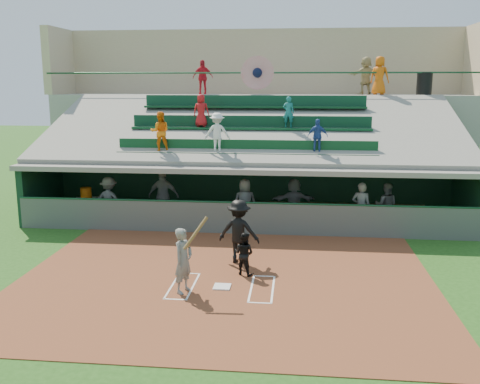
# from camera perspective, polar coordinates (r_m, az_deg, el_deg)

# --- Properties ---
(ground) EXTENTS (100.00, 100.00, 0.00)m
(ground) POSITION_cam_1_polar(r_m,az_deg,el_deg) (13.91, -1.92, -10.19)
(ground) COLOR #204C15
(ground) RESTS_ON ground
(dirt_slab) EXTENTS (11.00, 9.00, 0.02)m
(dirt_slab) POSITION_cam_1_polar(r_m,az_deg,el_deg) (14.36, -1.64, -9.42)
(dirt_slab) COLOR brown
(dirt_slab) RESTS_ON ground
(home_plate) EXTENTS (0.43, 0.43, 0.03)m
(home_plate) POSITION_cam_1_polar(r_m,az_deg,el_deg) (13.89, -1.92, -10.05)
(home_plate) COLOR white
(home_plate) RESTS_ON dirt_slab
(batters_box_chalk) EXTENTS (2.65, 1.85, 0.01)m
(batters_box_chalk) POSITION_cam_1_polar(r_m,az_deg,el_deg) (13.90, -1.92, -10.10)
(batters_box_chalk) COLOR silver
(batters_box_chalk) RESTS_ON dirt_slab
(dugout_floor) EXTENTS (16.00, 3.50, 0.04)m
(dugout_floor) POSITION_cam_1_polar(r_m,az_deg,el_deg) (20.28, 0.69, -3.09)
(dugout_floor) COLOR gray
(dugout_floor) RESTS_ON ground
(concourse_slab) EXTENTS (20.00, 3.00, 4.60)m
(concourse_slab) POSITION_cam_1_polar(r_m,az_deg,el_deg) (26.51, 2.06, 5.38)
(concourse_slab) COLOR gray
(concourse_slab) RESTS_ON ground
(grandstand) EXTENTS (20.40, 10.40, 7.80)m
(grandstand) POSITION_cam_1_polar(r_m,az_deg,el_deg) (23.55, 1.53, 4.51)
(grandstand) COLOR #525853
(grandstand) RESTS_ON ground
(batter_at_plate) EXTENTS (0.93, 0.77, 1.95)m
(batter_at_plate) POSITION_cam_1_polar(r_m,az_deg,el_deg) (13.39, -6.04, -7.23)
(batter_at_plate) COLOR #61645E
(batter_at_plate) RESTS_ON dirt_slab
(catcher) EXTENTS (0.70, 0.64, 1.18)m
(catcher) POSITION_cam_1_polar(r_m,az_deg,el_deg) (14.59, 0.43, -6.58)
(catcher) COLOR black
(catcher) RESTS_ON dirt_slab
(home_umpire) EXTENTS (1.28, 0.84, 1.85)m
(home_umpire) POSITION_cam_1_polar(r_m,az_deg,el_deg) (15.47, -0.12, -4.21)
(home_umpire) COLOR black
(home_umpire) RESTS_ON dirt_slab
(dugout_bench) EXTENTS (13.52, 1.20, 0.41)m
(dugout_bench) POSITION_cam_1_polar(r_m,az_deg,el_deg) (21.51, 1.40, -1.63)
(dugout_bench) COLOR olive
(dugout_bench) RESTS_ON dugout_floor
(white_table) EXTENTS (1.00, 0.85, 0.76)m
(white_table) POSITION_cam_1_polar(r_m,az_deg,el_deg) (21.44, -15.98, -1.64)
(white_table) COLOR silver
(white_table) RESTS_ON dugout_floor
(water_cooler) EXTENTS (0.42, 0.42, 0.42)m
(water_cooler) POSITION_cam_1_polar(r_m,az_deg,el_deg) (21.33, -16.10, -0.10)
(water_cooler) COLOR orange
(water_cooler) RESTS_ON white_table
(dugout_player_a) EXTENTS (1.16, 0.72, 1.73)m
(dugout_player_a) POSITION_cam_1_polar(r_m,az_deg,el_deg) (20.29, -13.79, -0.86)
(dugout_player_a) COLOR #4F524E
(dugout_player_a) RESTS_ON dugout_floor
(dugout_player_b) EXTENTS (1.17, 0.53, 1.97)m
(dugout_player_b) POSITION_cam_1_polar(r_m,az_deg,el_deg) (20.07, -8.15, -0.42)
(dugout_player_b) COLOR #5E615B
(dugout_player_b) RESTS_ON dugout_floor
(dugout_player_c) EXTENTS (0.96, 0.75, 1.73)m
(dugout_player_c) POSITION_cam_1_polar(r_m,az_deg,el_deg) (19.31, 0.52, -1.14)
(dugout_player_c) COLOR #535550
(dugout_player_c) RESTS_ON dugout_floor
(dugout_player_d) EXTENTS (1.63, 0.71, 1.70)m
(dugout_player_d) POSITION_cam_1_polar(r_m,az_deg,el_deg) (19.70, 5.76, -0.99)
(dugout_player_d) COLOR #575A55
(dugout_player_d) RESTS_ON dugout_floor
(dugout_player_e) EXTENTS (0.72, 0.55, 1.77)m
(dugout_player_e) POSITION_cam_1_polar(r_m,az_deg,el_deg) (18.94, 12.78, -1.63)
(dugout_player_e) COLOR #565954
(dugout_player_e) RESTS_ON dugout_floor
(dugout_player_f) EXTENTS (0.91, 0.78, 1.63)m
(dugout_player_f) POSITION_cam_1_polar(r_m,az_deg,el_deg) (19.81, 15.30, -1.38)
(dugout_player_f) COLOR #61645F
(dugout_player_f) RESTS_ON dugout_floor
(trash_bin) EXTENTS (0.67, 0.67, 1.01)m
(trash_bin) POSITION_cam_1_polar(r_m,az_deg,el_deg) (25.66, 19.06, 10.84)
(trash_bin) COLOR black
(trash_bin) RESTS_ON concourse_slab
(concourse_staff_a) EXTENTS (1.01, 0.61, 1.60)m
(concourse_staff_a) POSITION_cam_1_polar(r_m,az_deg,el_deg) (25.65, -3.98, 12.10)
(concourse_staff_a) COLOR red
(concourse_staff_a) RESTS_ON concourse_slab
(concourse_staff_b) EXTENTS (0.99, 0.85, 1.72)m
(concourse_staff_b) POSITION_cam_1_polar(r_m,az_deg,el_deg) (25.13, 14.65, 11.90)
(concourse_staff_b) COLOR #D25A0C
(concourse_staff_b) RESTS_ON concourse_slab
(concourse_staff_c) EXTENTS (1.71, 1.11, 1.76)m
(concourse_staff_c) POSITION_cam_1_polar(r_m,az_deg,el_deg) (26.18, 13.25, 11.99)
(concourse_staff_c) COLOR tan
(concourse_staff_c) RESTS_ON concourse_slab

